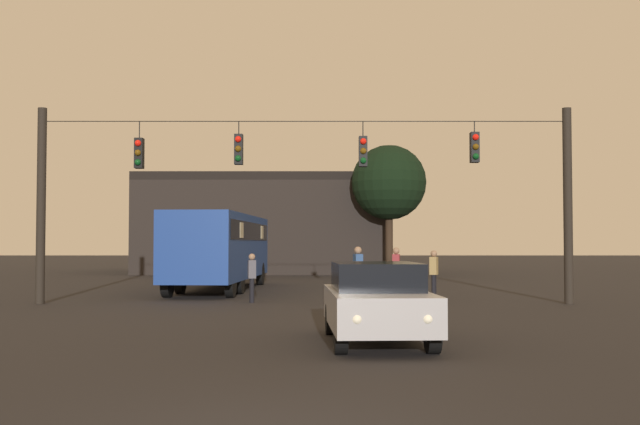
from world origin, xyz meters
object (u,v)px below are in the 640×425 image
object	(u,v)px
pedestrian_crossing_left	(400,269)
pedestrian_crossing_right	(362,270)
car_near_right	(381,301)
pedestrian_near_bus	(438,271)
pedestrian_crossing_center	(256,275)
tree_left_silhouette	(393,183)
city_bus	(224,244)

from	to	relation	value
pedestrian_crossing_left	pedestrian_crossing_right	world-z (taller)	pedestrian_crossing_right
car_near_right	pedestrian_near_bus	bearing A→B (deg)	76.50
pedestrian_crossing_center	tree_left_silhouette	bearing A→B (deg)	72.61
tree_left_silhouette	pedestrian_crossing_left	bearing A→B (deg)	-94.35
pedestrian_crossing_left	tree_left_silhouette	world-z (taller)	tree_left_silhouette
pedestrian_crossing_center	pedestrian_crossing_left	bearing A→B (deg)	21.93
city_bus	pedestrian_crossing_center	size ratio (longest dim) A/B	7.14
city_bus	pedestrian_crossing_right	bearing A→B (deg)	-49.85
pedestrian_crossing_left	pedestrian_crossing_right	distance (m)	2.23
pedestrian_near_bus	tree_left_silhouette	size ratio (longest dim) A/B	0.22
car_near_right	tree_left_silhouette	size ratio (longest dim) A/B	0.59
city_bus	pedestrian_crossing_right	distance (m)	8.14
pedestrian_crossing_right	city_bus	bearing A→B (deg)	130.15
pedestrian_crossing_right	car_near_right	bearing A→B (deg)	-90.79
pedestrian_near_bus	tree_left_silhouette	world-z (taller)	tree_left_silhouette
city_bus	pedestrian_crossing_left	distance (m)	8.01
city_bus	car_near_right	xyz separation A→B (m)	(5.08, -16.29, -1.07)
pedestrian_crossing_right	pedestrian_near_bus	xyz separation A→B (m)	(2.67, 1.61, -0.09)
city_bus	tree_left_silhouette	xyz separation A→B (m)	(7.95, 13.19, 3.47)
pedestrian_crossing_left	pedestrian_near_bus	bearing A→B (deg)	-6.00
city_bus	car_near_right	size ratio (longest dim) A/B	2.52
pedestrian_crossing_left	city_bus	bearing A→B (deg)	146.12
city_bus	pedestrian_crossing_right	size ratio (longest dim) A/B	6.25
pedestrian_crossing_right	tree_left_silhouette	distance (m)	20.04
city_bus	pedestrian_near_bus	size ratio (longest dim) A/B	6.79
pedestrian_crossing_center	tree_left_silhouette	size ratio (longest dim) A/B	0.21
car_near_right	pedestrian_crossing_center	bearing A→B (deg)	108.14
pedestrian_crossing_left	pedestrian_near_bus	xyz separation A→B (m)	(1.28, -0.13, -0.07)
car_near_right	pedestrian_crossing_right	size ratio (longest dim) A/B	2.47
pedestrian_crossing_right	pedestrian_crossing_left	bearing A→B (deg)	51.30
pedestrian_crossing_right	pedestrian_near_bus	bearing A→B (deg)	31.07
pedestrian_crossing_center	pedestrian_crossing_right	xyz separation A→B (m)	(3.39, 0.18, 0.14)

